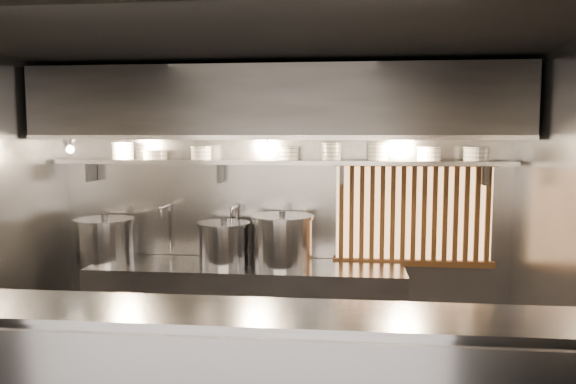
% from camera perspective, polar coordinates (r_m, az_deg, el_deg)
% --- Properties ---
extents(ceiling, '(4.50, 4.50, 0.00)m').
position_cam_1_polar(ceiling, '(4.17, -3.16, 14.87)').
color(ceiling, black).
rests_on(ceiling, wall_back).
extents(wall_back, '(4.50, 0.00, 4.50)m').
position_cam_1_polar(wall_back, '(5.66, -0.64, -1.72)').
color(wall_back, gray).
rests_on(wall_back, floor).
extents(wall_right, '(0.00, 3.00, 3.00)m').
position_cam_1_polar(wall_right, '(4.43, 27.13, -4.48)').
color(wall_right, gray).
rests_on(wall_right, floor).
extents(cooking_bench, '(3.00, 0.70, 0.90)m').
position_cam_1_polar(cooking_bench, '(5.55, -4.23, -11.94)').
color(cooking_bench, '#9F9FA4').
rests_on(cooking_bench, floor).
extents(bowl_shelf, '(4.40, 0.34, 0.04)m').
position_cam_1_polar(bowl_shelf, '(5.44, -0.87, 3.06)').
color(bowl_shelf, '#9F9FA4').
rests_on(bowl_shelf, wall_back).
extents(exhaust_hood, '(4.40, 0.81, 0.65)m').
position_cam_1_polar(exhaust_hood, '(5.22, -1.17, 8.92)').
color(exhaust_hood, '#2D2D30').
rests_on(exhaust_hood, ceiling).
extents(wood_screen, '(1.56, 0.09, 1.04)m').
position_cam_1_polar(wood_screen, '(5.61, 12.61, -2.13)').
color(wood_screen, '#FFB872').
rests_on(wood_screen, wall_back).
extents(faucet_left, '(0.04, 0.30, 0.50)m').
position_cam_1_polar(faucet_left, '(5.79, -12.19, -2.61)').
color(faucet_left, silver).
rests_on(faucet_left, wall_back).
extents(faucet_right, '(0.04, 0.30, 0.50)m').
position_cam_1_polar(faucet_right, '(5.61, -5.37, -2.77)').
color(faucet_right, silver).
rests_on(faucet_right, wall_back).
extents(heat_lamp, '(0.25, 0.35, 0.20)m').
position_cam_1_polar(heat_lamp, '(5.54, -21.43, 4.65)').
color(heat_lamp, '#9F9FA4').
rests_on(heat_lamp, exhaust_hood).
extents(pendant_bulb, '(0.09, 0.09, 0.19)m').
position_cam_1_polar(pendant_bulb, '(5.33, -2.10, 3.88)').
color(pendant_bulb, '#2D2D30').
rests_on(pendant_bulb, exhaust_hood).
extents(stock_pot_left, '(0.74, 0.74, 0.46)m').
position_cam_1_polar(stock_pot_left, '(5.83, -18.07, -4.63)').
color(stock_pot_left, '#9F9FA4').
rests_on(stock_pot_left, cooking_bench).
extents(stock_pot_mid, '(0.80, 0.80, 0.52)m').
position_cam_1_polar(stock_pot_mid, '(5.37, -0.59, -4.91)').
color(stock_pot_mid, '#9F9FA4').
rests_on(stock_pot_mid, cooking_bench).
extents(stock_pot_right, '(0.67, 0.67, 0.44)m').
position_cam_1_polar(stock_pot_right, '(5.47, -6.53, -5.16)').
color(stock_pot_right, '#9F9FA4').
rests_on(stock_pot_right, cooking_bench).
extents(bowl_stack_0, '(0.23, 0.23, 0.17)m').
position_cam_1_polar(bowl_stack_0, '(5.84, -16.44, 4.04)').
color(bowl_stack_0, white).
rests_on(bowl_stack_0, bowl_shelf).
extents(bowl_stack_1, '(0.25, 0.25, 0.09)m').
position_cam_1_polar(bowl_stack_1, '(5.72, -13.32, 3.71)').
color(bowl_stack_1, white).
rests_on(bowl_stack_1, bowl_shelf).
extents(bowl_stack_2, '(0.21, 0.21, 0.13)m').
position_cam_1_polar(bowl_stack_2, '(5.58, -8.83, 3.94)').
color(bowl_stack_2, white).
rests_on(bowl_stack_2, bowl_shelf).
extents(bowl_stack_3, '(0.22, 0.22, 0.13)m').
position_cam_1_polar(bowl_stack_3, '(5.42, -0.02, 3.96)').
color(bowl_stack_3, white).
rests_on(bowl_stack_3, bowl_shelf).
extents(bowl_stack_4, '(0.20, 0.20, 0.17)m').
position_cam_1_polar(bowl_stack_4, '(5.39, 4.42, 4.13)').
color(bowl_stack_4, white).
rests_on(bowl_stack_4, bowl_shelf).
extents(bowl_stack_5, '(0.21, 0.21, 0.17)m').
position_cam_1_polar(bowl_stack_5, '(5.40, 9.14, 4.08)').
color(bowl_stack_5, white).
rests_on(bowl_stack_5, bowl_shelf).
extents(bowl_stack_6, '(0.24, 0.24, 0.13)m').
position_cam_1_polar(bowl_stack_6, '(5.45, 14.14, 3.79)').
color(bowl_stack_6, white).
rests_on(bowl_stack_6, bowl_shelf).
extents(bowl_stack_7, '(0.25, 0.25, 0.13)m').
position_cam_1_polar(bowl_stack_7, '(5.52, 18.57, 3.69)').
color(bowl_stack_7, white).
rests_on(bowl_stack_7, bowl_shelf).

